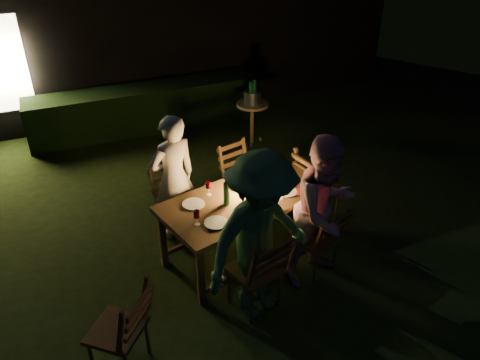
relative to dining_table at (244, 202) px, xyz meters
name	(u,v)px	position (x,y,z in m)	size (l,w,h in m)	color
garden_envelope	(137,14)	(0.28, 6.44, 0.85)	(40.00, 40.00, 3.20)	black
dining_table	(244,202)	(0.00, 0.00, 0.00)	(2.11, 1.41, 0.80)	#493218
chair_near_left	(256,282)	(-0.25, -0.86, -0.40)	(0.59, 0.62, 1.06)	#493218
chair_near_right	(317,251)	(0.63, -0.64, -0.44)	(0.54, 0.56, 0.95)	#493218
chair_far_left	(178,215)	(-0.63, 0.64, -0.42)	(0.59, 0.61, 1.00)	#493218
chair_far_right	(241,190)	(0.34, 0.88, -0.43)	(0.54, 0.56, 0.98)	#493218
chair_end	(316,196)	(1.19, 0.30, -0.41)	(0.58, 0.55, 1.05)	#493218
chair_spare	(121,342)	(-1.68, -1.06, -0.41)	(0.67, 0.67, 1.02)	#493218
person_house_side	(174,178)	(-0.64, 0.68, 0.10)	(0.60, 0.39, 1.65)	#F4E4D0
person_opp_right	(325,211)	(0.64, -0.68, 0.15)	(0.85, 0.66, 1.75)	#B37B90
person_opp_left	(260,238)	(-0.23, -0.91, 0.21)	(1.20, 0.69, 1.86)	#32643C
lantern	(245,182)	(0.04, 0.06, 0.24)	(0.16, 0.16, 0.35)	white
plate_far_left	(193,204)	(-0.59, 0.08, 0.09)	(0.25, 0.25, 0.01)	white
plate_near_left	(216,223)	(-0.48, -0.35, 0.09)	(0.25, 0.25, 0.01)	white
plate_far_right	(262,176)	(0.38, 0.32, 0.09)	(0.25, 0.25, 0.01)	white
plate_near_right	(286,192)	(0.49, -0.10, 0.09)	(0.25, 0.25, 0.01)	white
wineglass_a	(209,188)	(-0.36, 0.20, 0.17)	(0.06, 0.06, 0.18)	#59070F
wineglass_b	(197,218)	(-0.67, -0.29, 0.17)	(0.06, 0.06, 0.18)	#59070F
wineglass_c	(280,192)	(0.36, -0.20, 0.17)	(0.06, 0.06, 0.18)	#59070F
wineglass_d	(275,168)	(0.56, 0.33, 0.17)	(0.06, 0.06, 0.18)	#59070F
wineglass_e	(254,205)	(-0.02, -0.32, 0.17)	(0.06, 0.06, 0.18)	silver
bottle_table	(226,194)	(-0.24, -0.06, 0.22)	(0.07, 0.07, 0.28)	#0F471E
napkin_left	(252,214)	(-0.07, -0.35, 0.09)	(0.18, 0.14, 0.01)	red
napkin_right	(297,192)	(0.61, -0.16, 0.09)	(0.18, 0.14, 0.01)	red
phone	(215,229)	(-0.53, -0.44, 0.08)	(0.14, 0.07, 0.01)	black
side_table	(252,108)	(1.33, 2.69, -0.07)	(0.55, 0.55, 0.74)	olive
ice_bucket	(252,97)	(1.33, 2.69, 0.13)	(0.30, 0.30, 0.22)	#A5A8AD
bottle_bucket_a	(251,96)	(1.28, 2.65, 0.18)	(0.07, 0.07, 0.32)	#0F471E
bottle_bucket_b	(254,93)	(1.38, 2.73, 0.18)	(0.07, 0.07, 0.32)	#0F471E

